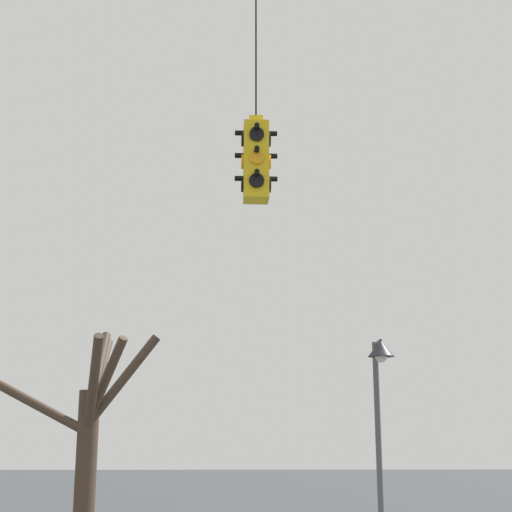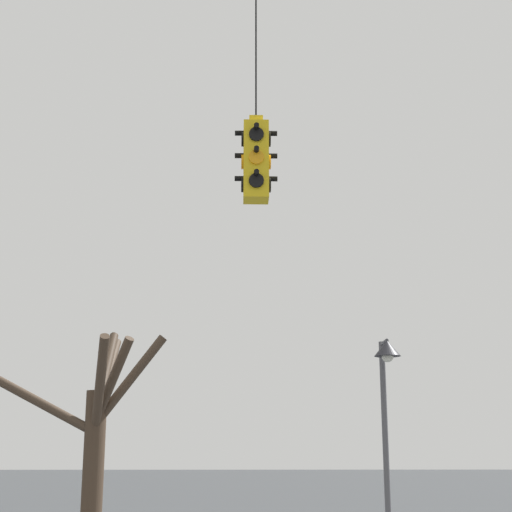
% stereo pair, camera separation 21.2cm
% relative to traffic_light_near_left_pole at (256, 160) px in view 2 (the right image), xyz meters
% --- Properties ---
extents(traffic_light_near_left_pole, '(0.58, 0.58, 3.18)m').
position_rel_traffic_light_near_left_pole_xyz_m(traffic_light_near_left_pole, '(0.00, 0.00, 0.00)').
color(traffic_light_near_left_pole, yellow).
extents(street_lamp, '(0.53, 0.91, 4.36)m').
position_rel_traffic_light_near_left_pole_xyz_m(street_lamp, '(2.78, 5.81, -2.56)').
color(street_lamp, '#515156').
rests_on(street_lamp, ground_plane).
extents(bare_tree, '(4.00, 4.48, 4.83)m').
position_rel_traffic_light_near_left_pole_xyz_m(bare_tree, '(-3.15, 6.56, -3.40)').
color(bare_tree, '#423326').
rests_on(bare_tree, ground_plane).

